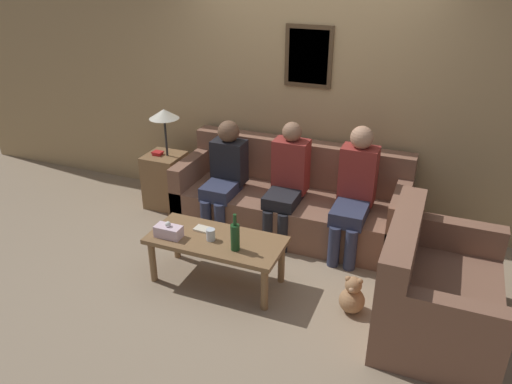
% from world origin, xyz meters
% --- Properties ---
extents(ground_plane, '(16.00, 16.00, 0.00)m').
position_xyz_m(ground_plane, '(0.00, 0.00, 0.00)').
color(ground_plane, gray).
extents(wall_back, '(9.00, 0.08, 2.60)m').
position_xyz_m(wall_back, '(0.00, 0.96, 1.30)').
color(wall_back, tan).
rests_on(wall_back, ground_plane).
extents(couch_main, '(2.32, 0.85, 0.87)m').
position_xyz_m(couch_main, '(0.00, 0.52, 0.30)').
color(couch_main, brown).
rests_on(couch_main, ground_plane).
extents(couch_side, '(0.85, 1.23, 0.87)m').
position_xyz_m(couch_side, '(1.48, -0.54, 0.30)').
color(couch_side, brown).
rests_on(couch_side, ground_plane).
extents(coffee_table, '(1.17, 0.53, 0.44)m').
position_xyz_m(coffee_table, '(-0.29, -0.63, 0.37)').
color(coffee_table, olive).
rests_on(coffee_table, ground_plane).
extents(side_table_with_lamp, '(0.41, 0.40, 1.13)m').
position_xyz_m(side_table_with_lamp, '(-1.47, 0.47, 0.38)').
color(side_table_with_lamp, olive).
rests_on(side_table_with_lamp, ground_plane).
extents(wine_bottle, '(0.08, 0.08, 0.33)m').
position_xyz_m(wine_bottle, '(-0.07, -0.73, 0.56)').
color(wine_bottle, '#19421E').
rests_on(wine_bottle, coffee_table).
extents(drinking_glass, '(0.08, 0.08, 0.10)m').
position_xyz_m(drinking_glass, '(-0.32, -0.67, 0.49)').
color(drinking_glass, silver).
rests_on(drinking_glass, coffee_table).
extents(book_stack, '(0.14, 0.11, 0.02)m').
position_xyz_m(book_stack, '(-0.47, -0.55, 0.44)').
color(book_stack, beige).
rests_on(book_stack, coffee_table).
extents(tissue_box, '(0.23, 0.12, 0.15)m').
position_xyz_m(tissue_box, '(-0.68, -0.76, 0.49)').
color(tissue_box, silver).
rests_on(tissue_box, coffee_table).
extents(person_left, '(0.34, 0.58, 1.12)m').
position_xyz_m(person_left, '(-0.65, 0.31, 0.61)').
color(person_left, '#2D334C').
rests_on(person_left, ground_plane).
extents(person_middle, '(0.34, 0.59, 1.17)m').
position_xyz_m(person_middle, '(0.00, 0.36, 0.62)').
color(person_middle, black).
rests_on(person_middle, ground_plane).
extents(person_right, '(0.34, 0.65, 1.21)m').
position_xyz_m(person_right, '(0.67, 0.35, 0.64)').
color(person_right, '#2D334C').
rests_on(person_right, ground_plane).
extents(teddy_bear, '(0.21, 0.21, 0.33)m').
position_xyz_m(teddy_bear, '(0.89, -0.60, 0.14)').
color(teddy_bear, '#A87A51').
rests_on(teddy_bear, ground_plane).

